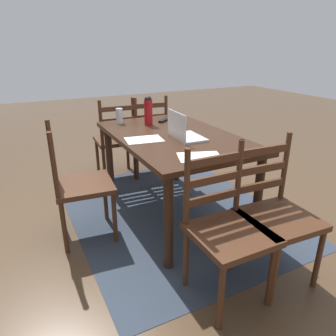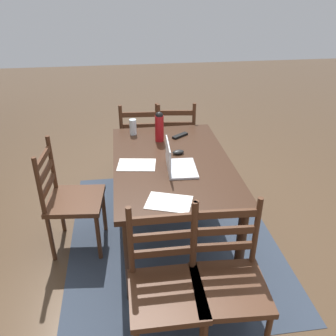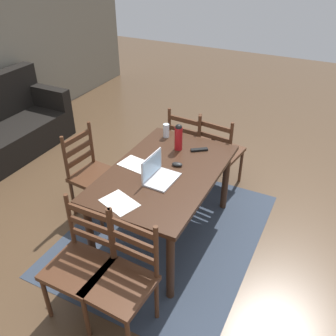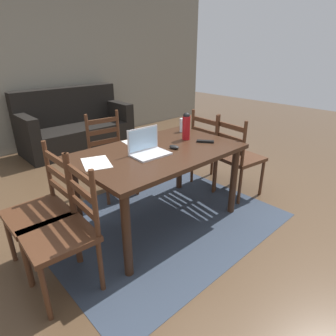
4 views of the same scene
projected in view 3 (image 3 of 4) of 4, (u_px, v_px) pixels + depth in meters
ground_plane at (165, 232)px, 3.74m from camera, size 14.00×14.00×0.00m
area_rug at (165, 232)px, 3.74m from camera, size 2.21×1.79×0.01m
dining_table at (164, 179)px, 3.38m from camera, size 1.50×0.94×0.76m
chair_far_head at (93, 174)px, 3.81m from camera, size 0.48×0.48×0.95m
chair_left_near at (123, 281)px, 2.64m from camera, size 0.46×0.46×0.95m
chair_right_near at (220, 152)px, 4.20m from camera, size 0.49×0.49×0.95m
chair_left_far at (81, 264)px, 2.78m from camera, size 0.44×0.44×0.95m
chair_right_far at (190, 145)px, 4.34m from camera, size 0.47×0.47×0.95m
couch at (2, 130)px, 4.92m from camera, size 1.80×0.80×1.00m
laptop at (158, 173)px, 3.19m from camera, size 0.33×0.24×0.23m
water_bottle at (179, 136)px, 3.59m from camera, size 0.08×0.08×0.27m
drinking_glass at (166, 131)px, 3.85m from camera, size 0.07×0.07×0.15m
computer_mouse at (177, 164)px, 3.39m from camera, size 0.08×0.11×0.03m
tv_remote at (199, 150)px, 3.63m from camera, size 0.14×0.16×0.02m
paper_stack_left at (136, 164)px, 3.42m from camera, size 0.25×0.32×0.00m
paper_stack_right at (119, 203)px, 2.93m from camera, size 0.30×0.35×0.00m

